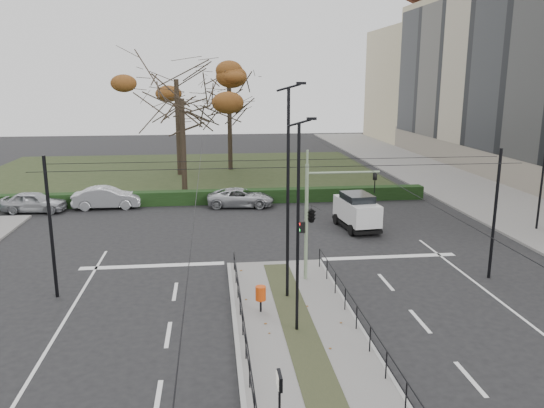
% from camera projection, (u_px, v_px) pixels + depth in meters
% --- Properties ---
extents(ground, '(140.00, 140.00, 0.00)m').
position_uv_depth(ground, '(290.00, 305.00, 21.47)').
color(ground, black).
rests_on(ground, ground).
extents(median_island, '(4.40, 15.00, 0.14)m').
position_uv_depth(median_island, '(300.00, 332.00, 19.03)').
color(median_island, slate).
rests_on(median_island, ground).
extents(sidewalk_east, '(8.00, 90.00, 0.14)m').
position_uv_depth(sidewalk_east, '(462.00, 187.00, 44.74)').
color(sidewalk_east, slate).
rests_on(sidewalk_east, ground).
extents(park, '(38.00, 26.00, 0.10)m').
position_uv_depth(park, '(181.00, 173.00, 51.73)').
color(park, '#232D16').
rests_on(park, ground).
extents(hedge, '(38.00, 1.00, 1.00)m').
position_uv_depth(hedge, '(171.00, 198.00, 38.67)').
color(hedge, black).
rests_on(hedge, ground).
extents(median_railing, '(4.14, 13.24, 0.92)m').
position_uv_depth(median_railing, '(300.00, 310.00, 18.73)').
color(median_railing, black).
rests_on(median_railing, median_island).
extents(catenary, '(20.00, 34.00, 6.00)m').
position_uv_depth(catenary, '(284.00, 214.00, 22.25)').
color(catenary, black).
rests_on(catenary, ground).
extents(traffic_light, '(3.56, 2.05, 5.24)m').
position_uv_depth(traffic_light, '(313.00, 213.00, 23.33)').
color(traffic_light, gray).
rests_on(traffic_light, median_island).
extents(litter_bin, '(0.41, 0.41, 1.04)m').
position_uv_depth(litter_bin, '(261.00, 294.00, 20.40)').
color(litter_bin, black).
rests_on(litter_bin, median_island).
extents(info_panel, '(0.11, 0.50, 1.90)m').
position_uv_depth(info_panel, '(279.00, 389.00, 12.81)').
color(info_panel, black).
rests_on(info_panel, median_island).
extents(streetlamp_median_near, '(0.63, 0.13, 7.58)m').
position_uv_depth(streetlamp_median_near, '(298.00, 227.00, 18.20)').
color(streetlamp_median_near, black).
rests_on(streetlamp_median_near, median_island).
extents(streetlamp_median_far, '(0.73, 0.15, 8.70)m').
position_uv_depth(streetlamp_median_far, '(288.00, 192.00, 21.02)').
color(streetlamp_median_far, black).
rests_on(streetlamp_median_far, median_island).
extents(parked_car_first, '(4.41, 2.12, 1.45)m').
position_uv_depth(parked_car_first, '(34.00, 202.00, 36.40)').
color(parked_car_first, '#A2A4AA').
rests_on(parked_car_first, ground).
extents(parked_car_second, '(4.72, 1.78, 1.54)m').
position_uv_depth(parked_car_second, '(107.00, 198.00, 37.53)').
color(parked_car_second, '#A2A4AA').
rests_on(parked_car_second, ground).
extents(parked_car_fourth, '(4.94, 2.64, 1.32)m').
position_uv_depth(parked_car_fourth, '(241.00, 198.00, 38.08)').
color(parked_car_fourth, '#A2A4AA').
rests_on(parked_car_fourth, ground).
extents(white_van, '(2.23, 4.18, 2.21)m').
position_uv_depth(white_van, '(357.00, 210.00, 32.24)').
color(white_van, silver).
rests_on(white_van, ground).
extents(rust_tree, '(10.22, 10.22, 11.67)m').
position_uv_depth(rust_tree, '(176.00, 79.00, 48.49)').
color(rust_tree, black).
rests_on(rust_tree, park).
extents(bare_tree_center, '(6.91, 6.91, 10.84)m').
position_uv_depth(bare_tree_center, '(229.00, 93.00, 51.80)').
color(bare_tree_center, black).
rests_on(bare_tree_center, park).
extents(bare_tree_near, '(6.02, 6.02, 9.81)m').
position_uv_depth(bare_tree_near, '(182.00, 105.00, 41.76)').
color(bare_tree_near, black).
rests_on(bare_tree_near, park).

